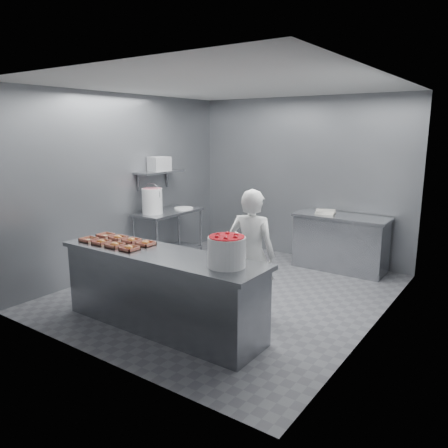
{
  "coord_description": "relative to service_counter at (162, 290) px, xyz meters",
  "views": [
    {
      "loc": [
        3.28,
        -4.8,
        2.25
      ],
      "look_at": [
        0.07,
        -0.2,
        1.03
      ],
      "focal_mm": 35.0,
      "sensor_mm": 36.0,
      "label": 1
    }
  ],
  "objects": [
    {
      "name": "paper_stack",
      "position": [
        0.62,
        3.25,
        0.48
      ],
      "size": [
        0.33,
        0.27,
        0.06
      ],
      "primitive_type": "cube",
      "rotation": [
        0.0,
        0.0,
        0.17
      ],
      "color": "silver",
      "rests_on": "back_counter"
    },
    {
      "name": "tray_1",
      "position": [
        -0.84,
        -0.13,
        0.47
      ],
      "size": [
        0.19,
        0.18,
        0.06
      ],
      "color": "tan",
      "rests_on": "service_counter"
    },
    {
      "name": "tray_0",
      "position": [
        -1.07,
        -0.13,
        0.47
      ],
      "size": [
        0.19,
        0.18,
        0.04
      ],
      "color": "tan",
      "rests_on": "service_counter"
    },
    {
      "name": "glaze_bucket",
      "position": [
        -1.7,
        1.63,
        0.66
      ],
      "size": [
        0.35,
        0.33,
        0.5
      ],
      "color": "silver",
      "rests_on": "prep_table"
    },
    {
      "name": "worker",
      "position": [
        0.68,
        0.85,
        0.34
      ],
      "size": [
        0.64,
        0.48,
        1.58
      ],
      "primitive_type": "imported",
      "rotation": [
        0.0,
        0.0,
        3.33
      ],
      "color": "white",
      "rests_on": "ground"
    },
    {
      "name": "ceiling",
      "position": [
        0.0,
        1.35,
        2.35
      ],
      "size": [
        4.5,
        4.5,
        0.0
      ],
      "primitive_type": "plane",
      "rotation": [
        3.14,
        0.0,
        0.0
      ],
      "color": "white",
      "rests_on": "wall_back"
    },
    {
      "name": "wall_right",
      "position": [
        2.0,
        1.35,
        0.95
      ],
      "size": [
        0.04,
        4.5,
        2.8
      ],
      "primitive_type": "cube",
      "color": "slate",
      "rests_on": "ground"
    },
    {
      "name": "tray_2",
      "position": [
        -0.6,
        -0.13,
        0.47
      ],
      "size": [
        0.19,
        0.18,
        0.06
      ],
      "color": "tan",
      "rests_on": "service_counter"
    },
    {
      "name": "appliance",
      "position": [
        -1.82,
        1.95,
        1.23
      ],
      "size": [
        0.33,
        0.36,
        0.24
      ],
      "primitive_type": "cube",
      "rotation": [
        0.0,
        0.0,
        -0.2
      ],
      "color": "gray",
      "rests_on": "wall_shelf"
    },
    {
      "name": "service_counter",
      "position": [
        0.0,
        0.0,
        0.0
      ],
      "size": [
        2.6,
        0.7,
        0.9
      ],
      "color": "slate",
      "rests_on": "ground"
    },
    {
      "name": "wall_shelf",
      "position": [
        -1.82,
        1.95,
        1.1
      ],
      "size": [
        0.35,
        0.9,
        0.03
      ],
      "primitive_type": "cube",
      "color": "slate",
      "rests_on": "wall_left"
    },
    {
      "name": "rag",
      "position": [
        -1.61,
        2.25,
        0.46
      ],
      "size": [
        0.15,
        0.13,
        0.02
      ],
      "primitive_type": "cube",
      "rotation": [
        0.0,
        0.0,
        0.15
      ],
      "color": "#CCB28C",
      "rests_on": "prep_table"
    },
    {
      "name": "floor",
      "position": [
        0.0,
        1.35,
        -0.45
      ],
      "size": [
        4.5,
        4.5,
        0.0
      ],
      "primitive_type": "plane",
      "color": "#4C4C51",
      "rests_on": "ground"
    },
    {
      "name": "tray_4",
      "position": [
        -1.07,
        0.13,
        0.47
      ],
      "size": [
        0.19,
        0.18,
        0.04
      ],
      "color": "tan",
      "rests_on": "service_counter"
    },
    {
      "name": "wall_left",
      "position": [
        -2.0,
        1.35,
        0.95
      ],
      "size": [
        0.04,
        4.5,
        2.8
      ],
      "primitive_type": "cube",
      "color": "slate",
      "rests_on": "ground"
    },
    {
      "name": "bucket_lid",
      "position": [
        -1.55,
        2.24,
        0.46
      ],
      "size": [
        0.42,
        0.42,
        0.03
      ],
      "primitive_type": "cylinder",
      "rotation": [
        0.0,
        0.0,
        -0.36
      ],
      "color": "silver",
      "rests_on": "prep_table"
    },
    {
      "name": "tray_5",
      "position": [
        -0.84,
        0.13,
        0.47
      ],
      "size": [
        0.19,
        0.18,
        0.06
      ],
      "color": "tan",
      "rests_on": "service_counter"
    },
    {
      "name": "tray_3",
      "position": [
        -0.36,
        -0.13,
        0.47
      ],
      "size": [
        0.19,
        0.18,
        0.06
      ],
      "color": "tan",
      "rests_on": "service_counter"
    },
    {
      "name": "wall_back",
      "position": [
        0.0,
        3.6,
        0.95
      ],
      "size": [
        4.0,
        0.04,
        2.8
      ],
      "primitive_type": "cube",
      "color": "slate",
      "rests_on": "ground"
    },
    {
      "name": "strawberry_tub",
      "position": [
        0.9,
        0.0,
        0.61
      ],
      "size": [
        0.38,
        0.38,
        0.31
      ],
      "color": "silver",
      "rests_on": "service_counter"
    },
    {
      "name": "tray_6",
      "position": [
        -0.6,
        0.13,
        0.47
      ],
      "size": [
        0.19,
        0.18,
        0.06
      ],
      "color": "tan",
      "rests_on": "service_counter"
    },
    {
      "name": "tray_7",
      "position": [
        -0.36,
        0.13,
        0.47
      ],
      "size": [
        0.19,
        0.18,
        0.06
      ],
      "color": "tan",
      "rests_on": "service_counter"
    },
    {
      "name": "back_counter",
      "position": [
        0.9,
        3.25,
        -0.0
      ],
      "size": [
        1.5,
        0.6,
        0.9
      ],
      "color": "slate",
      "rests_on": "ground"
    },
    {
      "name": "prep_table",
      "position": [
        -1.65,
        1.95,
        0.14
      ],
      "size": [
        0.6,
        1.2,
        0.9
      ],
      "color": "slate",
      "rests_on": "ground"
    }
  ]
}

